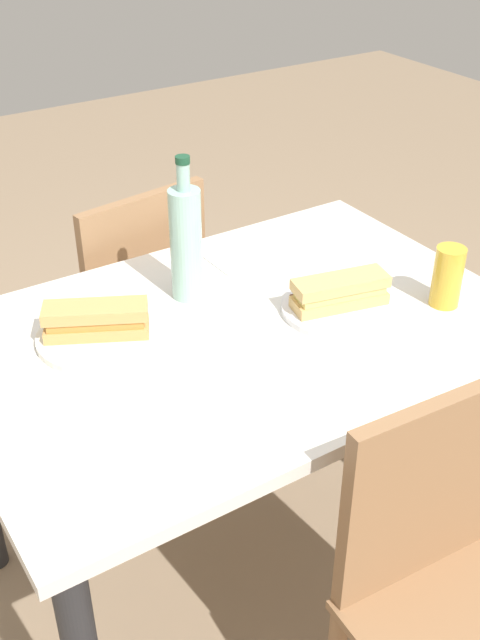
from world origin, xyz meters
TOP-DOWN VIEW (x-y plane):
  - ground_plane at (0.00, 0.00)m, footprint 8.00×8.00m
  - dining_table at (0.00, 0.00)m, footprint 1.20×0.82m
  - chair_far at (0.01, 0.61)m, footprint 0.45×0.45m
  - chair_near at (0.07, -0.60)m, footprint 0.42×0.42m
  - plate_near at (0.22, -0.06)m, footprint 0.25×0.25m
  - baguette_sandwich_near at (0.22, -0.06)m, footprint 0.22×0.11m
  - knife_near at (0.22, -0.00)m, footprint 0.18×0.06m
  - plate_far at (-0.27, 0.12)m, footprint 0.25×0.25m
  - baguette_sandwich_far at (-0.27, 0.12)m, footprint 0.22×0.16m
  - knife_far at (-0.25, 0.18)m, footprint 0.14×0.13m
  - water_bottle at (-0.03, 0.18)m, footprint 0.07×0.07m
  - beer_glass at (0.44, -0.16)m, footprint 0.07×0.07m
  - paper_napkin at (0.16, 0.27)m, footprint 0.14×0.14m

SIDE VIEW (x-z plane):
  - ground_plane at x=0.00m, z-range 0.00..0.00m
  - chair_far at x=0.01m, z-range 0.06..0.91m
  - chair_near at x=0.07m, z-range 0.06..0.91m
  - dining_table at x=0.00m, z-range 0.26..1.00m
  - paper_napkin at x=0.16m, z-range 0.74..0.74m
  - plate_near at x=0.22m, z-range 0.74..0.76m
  - plate_far at x=-0.27m, z-range 0.74..0.76m
  - knife_near at x=0.22m, z-range 0.76..0.76m
  - knife_far at x=-0.25m, z-range 0.76..0.76m
  - baguette_sandwich_near at x=0.22m, z-range 0.76..0.82m
  - baguette_sandwich_far at x=-0.27m, z-range 0.76..0.82m
  - beer_glass at x=0.44m, z-range 0.74..0.88m
  - water_bottle at x=-0.03m, z-range 0.71..1.04m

